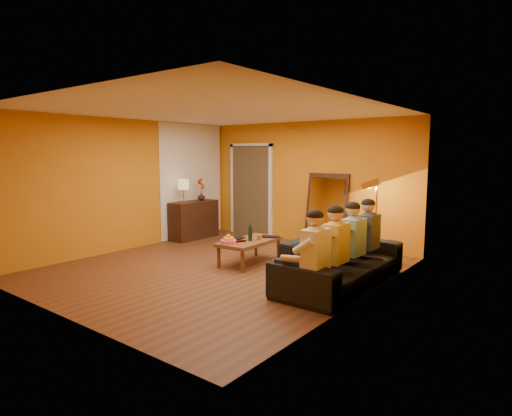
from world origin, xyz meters
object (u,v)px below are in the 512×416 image
Objects in this scene: floor_lamp at (376,221)px; dog at (308,260)px; table_lamp at (183,191)px; vase at (201,196)px; person_far_left at (316,258)px; mirror_frame at (326,210)px; wine_bottle at (250,232)px; person_far_right at (368,238)px; coffee_table at (250,252)px; sofa at (342,260)px; tumbler at (259,237)px; person_mid_left at (336,250)px; laptop at (270,237)px; person_mid_right at (353,244)px; sideboard at (194,220)px.

dog is at bearing -106.61° from floor_lamp.
table_lamp reaches higher than vase.
table_lamp is at bearing 157.22° from person_far_left.
wine_bottle is at bearing -98.63° from mirror_frame.
person_far_right is at bearing 16.62° from wine_bottle.
coffee_table is 1.42m from dog.
vase is (-2.42, 1.25, 0.73)m from coffee_table.
sofa is 4.50m from vase.
person_far_right reaches higher than dog.
mirror_frame is 2.92m from vase.
person_far_left is 2.22m from tumbler.
person_mid_left is (4.37, -1.28, -0.49)m from table_lamp.
vase is (-2.60, 0.90, 0.51)m from laptop.
person_far_left reaches higher than vase.
person_far_right is (0.00, 1.10, 0.00)m from person_mid_left.
person_far_right reaches higher than sofa.
person_far_left is (4.37, -1.83, -0.49)m from table_lamp.
mirror_frame is at bearing 16.57° from vase.
person_far_right is at bearing -44.72° from mirror_frame.
person_far_left is 1.65m from person_far_right.
person_far_right is 1.99m from wine_bottle.
floor_lamp is at bearing 96.12° from person_far_left.
laptop is (-1.77, 0.93, -0.18)m from person_mid_left.
table_lamp is at bearing 161.11° from coffee_table.
person_mid_right is (0.28, -1.55, -0.11)m from floor_lamp.
sideboard is at bearing -90.00° from vase.
person_far_right is at bearing 12.25° from tumbler.
wine_bottle reaches higher than laptop.
laptop is at bearing 152.28° from person_mid_left.
person_mid_left is (4.37, -1.58, 0.18)m from sideboard.
table_lamp is at bearing -90.00° from vase.
vase is at bearing -163.43° from mirror_frame.
tumbler is (-1.83, 1.25, -0.15)m from person_far_left.
wine_bottle is at bearing 150.39° from person_far_left.
sideboard is 0.97× the size of person_far_right.
table_lamp is 0.57m from vase.
sofa is 13.79× the size of vase.
person_mid_right is 4.57m from vase.
sideboard is 2.69m from wine_bottle.
person_far_right is at bearing -6.33° from sideboard.
sideboard is 2.68m from laptop.
wine_bottle is at bearing 164.39° from person_mid_left.
vase reaches higher than dog.
person_mid_left is at bearing -89.87° from floor_lamp.
sideboard is (-2.79, -1.08, -0.34)m from mirror_frame.
person_far_left reaches higher than wine_bottle.
table_lamp is at bearing 149.59° from laptop.
floor_lamp is 1.18× the size of person_far_left.
dog is at bearing -52.13° from laptop.
coffee_table is 1.84× the size of dog.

